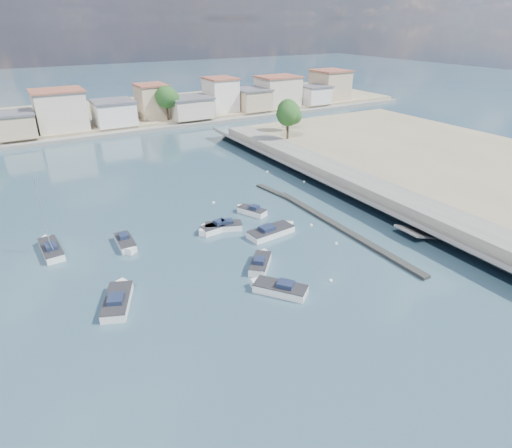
{
  "coord_description": "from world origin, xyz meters",
  "views": [
    {
      "loc": [
        -25.55,
        -25.29,
        23.27
      ],
      "look_at": [
        -2.69,
        13.97,
        1.4
      ],
      "focal_mm": 30.0,
      "sensor_mm": 36.0,
      "label": 1
    }
  ],
  "objects_px": {
    "motorboat_d": "(215,228)",
    "motorboat_h": "(273,231)",
    "sailboat": "(51,248)",
    "motorboat_g": "(126,244)",
    "motorboat_b": "(261,263)",
    "motorboat_c": "(221,227)",
    "motorboat_e": "(118,300)",
    "motorboat_a": "(278,289)",
    "motorboat_f": "(251,211)"
  },
  "relations": [
    {
      "from": "motorboat_f",
      "to": "motorboat_c",
      "type": "bearing_deg",
      "value": -156.97
    },
    {
      "from": "motorboat_g",
      "to": "motorboat_h",
      "type": "distance_m",
      "value": 17.0
    },
    {
      "from": "motorboat_g",
      "to": "motorboat_f",
      "type": "bearing_deg",
      "value": 2.59
    },
    {
      "from": "motorboat_d",
      "to": "motorboat_e",
      "type": "relative_size",
      "value": 0.77
    },
    {
      "from": "motorboat_b",
      "to": "motorboat_h",
      "type": "bearing_deg",
      "value": 47.96
    },
    {
      "from": "motorboat_f",
      "to": "sailboat",
      "type": "distance_m",
      "value": 24.25
    },
    {
      "from": "motorboat_b",
      "to": "motorboat_d",
      "type": "distance_m",
      "value": 9.71
    },
    {
      "from": "motorboat_a",
      "to": "sailboat",
      "type": "bearing_deg",
      "value": 132.44
    },
    {
      "from": "motorboat_b",
      "to": "motorboat_a",
      "type": "bearing_deg",
      "value": -101.86
    },
    {
      "from": "motorboat_b",
      "to": "motorboat_f",
      "type": "relative_size",
      "value": 1.01
    },
    {
      "from": "motorboat_d",
      "to": "motorboat_f",
      "type": "relative_size",
      "value": 1.08
    },
    {
      "from": "motorboat_f",
      "to": "motorboat_h",
      "type": "bearing_deg",
      "value": -95.93
    },
    {
      "from": "motorboat_g",
      "to": "motorboat_h",
      "type": "xyz_separation_m",
      "value": [
        15.99,
        -5.77,
        -0.0
      ]
    },
    {
      "from": "motorboat_a",
      "to": "motorboat_b",
      "type": "distance_m",
      "value": 4.95
    },
    {
      "from": "motorboat_h",
      "to": "sailboat",
      "type": "relative_size",
      "value": 0.72
    },
    {
      "from": "motorboat_e",
      "to": "motorboat_g",
      "type": "relative_size",
      "value": 1.23
    },
    {
      "from": "motorboat_f",
      "to": "motorboat_a",
      "type": "bearing_deg",
      "value": -111.57
    },
    {
      "from": "motorboat_a",
      "to": "motorboat_c",
      "type": "distance_m",
      "value": 14.64
    },
    {
      "from": "motorboat_h",
      "to": "motorboat_d",
      "type": "bearing_deg",
      "value": 143.44
    },
    {
      "from": "motorboat_e",
      "to": "motorboat_g",
      "type": "xyz_separation_m",
      "value": [
        3.44,
        10.35,
        0.0
      ]
    },
    {
      "from": "motorboat_c",
      "to": "motorboat_a",
      "type": "bearing_deg",
      "value": -94.89
    },
    {
      "from": "motorboat_d",
      "to": "motorboat_h",
      "type": "xyz_separation_m",
      "value": [
        5.61,
        -4.16,
        0.0
      ]
    },
    {
      "from": "motorboat_c",
      "to": "sailboat",
      "type": "distance_m",
      "value": 19.25
    },
    {
      "from": "motorboat_c",
      "to": "motorboat_e",
      "type": "xyz_separation_m",
      "value": [
        -14.68,
        -8.8,
        -0.0
      ]
    },
    {
      "from": "motorboat_f",
      "to": "motorboat_g",
      "type": "xyz_separation_m",
      "value": [
        -16.67,
        -0.75,
        0.0
      ]
    },
    {
      "from": "motorboat_a",
      "to": "motorboat_d",
      "type": "bearing_deg",
      "value": 88.44
    },
    {
      "from": "motorboat_c",
      "to": "motorboat_h",
      "type": "xyz_separation_m",
      "value": [
        4.75,
        -4.21,
        -0.0
      ]
    },
    {
      "from": "motorboat_f",
      "to": "motorboat_g",
      "type": "distance_m",
      "value": 16.69
    },
    {
      "from": "motorboat_d",
      "to": "motorboat_h",
      "type": "bearing_deg",
      "value": -36.56
    },
    {
      "from": "motorboat_a",
      "to": "sailboat",
      "type": "xyz_separation_m",
      "value": [
        -17.46,
        19.1,
        0.04
      ]
    },
    {
      "from": "motorboat_b",
      "to": "sailboat",
      "type": "relative_size",
      "value": 0.47
    },
    {
      "from": "motorboat_a",
      "to": "motorboat_d",
      "type": "relative_size",
      "value": 1.12
    },
    {
      "from": "motorboat_f",
      "to": "motorboat_e",
      "type": "bearing_deg",
      "value": -151.08
    },
    {
      "from": "motorboat_c",
      "to": "motorboat_d",
      "type": "relative_size",
      "value": 1.09
    },
    {
      "from": "motorboat_a",
      "to": "motorboat_f",
      "type": "xyz_separation_m",
      "value": [
        6.68,
        16.9,
        -0.0
      ]
    },
    {
      "from": "motorboat_h",
      "to": "sailboat",
      "type": "xyz_separation_m",
      "value": [
        -23.47,
        8.72,
        0.04
      ]
    },
    {
      "from": "motorboat_g",
      "to": "sailboat",
      "type": "height_order",
      "value": "sailboat"
    },
    {
      "from": "motorboat_d",
      "to": "motorboat_c",
      "type": "bearing_deg",
      "value": 3.52
    },
    {
      "from": "motorboat_g",
      "to": "motorboat_h",
      "type": "bearing_deg",
      "value": -19.83
    },
    {
      "from": "motorboat_c",
      "to": "motorboat_e",
      "type": "distance_m",
      "value": 17.11
    },
    {
      "from": "motorboat_c",
      "to": "motorboat_g",
      "type": "height_order",
      "value": "same"
    },
    {
      "from": "motorboat_e",
      "to": "sailboat",
      "type": "bearing_deg",
      "value": 106.88
    },
    {
      "from": "motorboat_d",
      "to": "motorboat_h",
      "type": "height_order",
      "value": "same"
    },
    {
      "from": "motorboat_a",
      "to": "motorboat_g",
      "type": "xyz_separation_m",
      "value": [
        -9.99,
        16.14,
        0.0
      ]
    },
    {
      "from": "motorboat_d",
      "to": "motorboat_f",
      "type": "bearing_deg",
      "value": 20.59
    },
    {
      "from": "motorboat_b",
      "to": "motorboat_h",
      "type": "relative_size",
      "value": 0.66
    },
    {
      "from": "motorboat_c",
      "to": "sailboat",
      "type": "bearing_deg",
      "value": 166.45
    },
    {
      "from": "motorboat_b",
      "to": "motorboat_f",
      "type": "xyz_separation_m",
      "value": [
        5.66,
        12.05,
        0.0
      ]
    },
    {
      "from": "sailboat",
      "to": "motorboat_d",
      "type": "bearing_deg",
      "value": -14.33
    },
    {
      "from": "motorboat_e",
      "to": "motorboat_h",
      "type": "relative_size",
      "value": 0.92
    }
  ]
}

